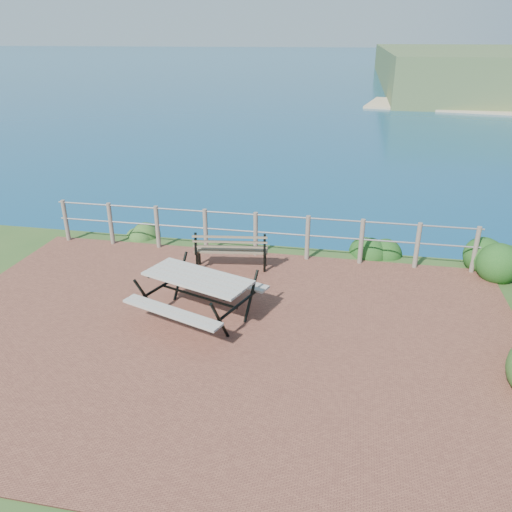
{
  "coord_description": "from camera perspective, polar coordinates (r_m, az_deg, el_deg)",
  "views": [
    {
      "loc": [
        1.98,
        -6.74,
        4.55
      ],
      "look_at": [
        0.34,
        1.66,
        0.75
      ],
      "focal_mm": 35.0,
      "sensor_mm": 36.0,
      "label": 1
    }
  ],
  "objects": [
    {
      "name": "shrub_lip_west",
      "position": [
        12.72,
        -13.18,
        2.33
      ],
      "size": [
        0.72,
        0.72,
        0.44
      ],
      "primitive_type": "ellipsoid",
      "color": "#2A501E",
      "rests_on": "ground"
    },
    {
      "name": "ground",
      "position": [
        8.37,
        -4.52,
        -9.08
      ],
      "size": [
        10.0,
        7.0,
        0.12
      ],
      "primitive_type": "cube",
      "color": "brown",
      "rests_on": "ground"
    },
    {
      "name": "picnic_table",
      "position": [
        8.64,
        -6.62,
        -4.15
      ],
      "size": [
        2.01,
        1.54,
        0.78
      ],
      "rotation": [
        0.0,
        0.0,
        -0.34
      ],
      "color": "#9D998D",
      "rests_on": "ground"
    },
    {
      "name": "park_bench",
      "position": [
        10.38,
        -2.86,
        1.37
      ],
      "size": [
        1.56,
        0.59,
        0.86
      ],
      "rotation": [
        0.0,
        0.0,
        0.14
      ],
      "color": "brown",
      "rests_on": "ground"
    },
    {
      "name": "shrub_lip_east",
      "position": [
        11.59,
        13.35,
        0.14
      ],
      "size": [
        0.8,
        0.8,
        0.55
      ],
      "primitive_type": "ellipsoid",
      "color": "#174816",
      "rests_on": "ground"
    },
    {
      "name": "shrub_right_edge",
      "position": [
        11.55,
        25.66,
        -1.78
      ],
      "size": [
        0.94,
        0.94,
        1.35
      ],
      "primitive_type": "ellipsoid",
      "color": "#174816",
      "rests_on": "ground"
    },
    {
      "name": "ocean",
      "position": [
        206.8,
        11.38,
        22.25
      ],
      "size": [
        1200.0,
        1200.0,
        0.0
      ],
      "primitive_type": "plane",
      "color": "navy",
      "rests_on": "ground"
    },
    {
      "name": "safety_railing",
      "position": [
        11.02,
        -0.04,
        2.8
      ],
      "size": [
        9.4,
        0.1,
        1.0
      ],
      "color": "#6B5B4C",
      "rests_on": "ground"
    }
  ]
}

